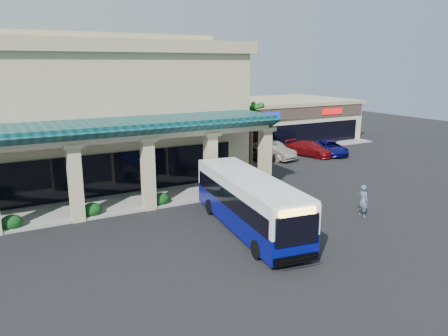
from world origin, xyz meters
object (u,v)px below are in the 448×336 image
car_red (310,149)px  car_gray (331,148)px  car_silver (257,153)px  pedestrian (363,201)px  car_white (273,150)px  transit_bus (249,204)px

car_red → car_gray: car_red is taller
car_silver → car_red: (5.77, -1.08, 0.02)m
car_silver → pedestrian: bearing=-117.6°
car_red → car_gray: size_ratio=1.00×
car_white → car_gray: (6.59, -1.16, -0.14)m
car_silver → car_red: 5.87m
transit_bus → car_white: transit_bus is taller
pedestrian → car_white: bearing=-15.3°
transit_bus → car_red: (16.37, 14.34, -0.81)m
pedestrian → car_gray: pedestrian is taller
car_red → car_silver: bearing=150.7°
transit_bus → pedestrian: bearing=-3.6°
transit_bus → car_white: bearing=58.7°
pedestrian → transit_bus: bearing=79.4°
pedestrian → car_red: size_ratio=0.39×
car_white → car_red: 4.23m
car_silver → car_red: size_ratio=0.83×
transit_bus → car_gray: transit_bus is taller
car_silver → car_white: (1.59, -0.42, 0.13)m
pedestrian → car_red: bearing=-28.6°
transit_bus → car_gray: size_ratio=2.17×
car_silver → car_gray: size_ratio=0.83×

